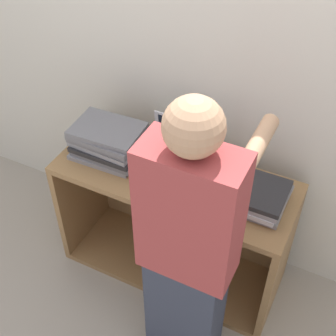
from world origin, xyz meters
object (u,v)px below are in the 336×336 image
object	(u,v)px
laptop_stack_right	(248,193)
laptop_open	(179,163)
laptop_stack_left	(108,141)
person	(188,258)

from	to	relation	value
laptop_stack_right	laptop_open	bearing A→B (deg)	173.09
laptop_stack_right	laptop_stack_left	bearing A→B (deg)	-179.85
laptop_open	laptop_stack_left	world-z (taller)	laptop_open
laptop_open	person	distance (m)	0.61
laptop_stack_right	person	size ratio (longest dim) A/B	0.24
laptop_stack_right	person	xyz separation A→B (m)	(-0.10, -0.48, -0.00)
laptop_open	person	size ratio (longest dim) A/B	0.22
laptop_stack_left	laptop_stack_right	distance (m)	0.80
laptop_stack_left	person	xyz separation A→B (m)	(0.69, -0.48, -0.04)
laptop_open	person	xyz separation A→B (m)	(0.30, -0.53, -0.01)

